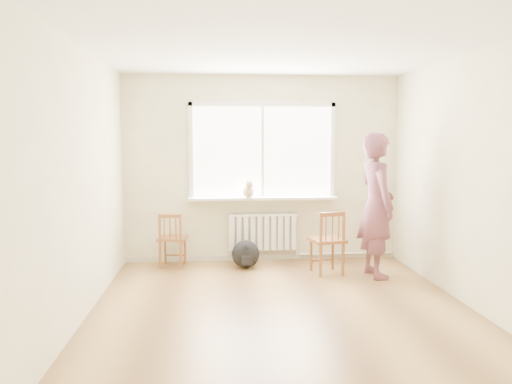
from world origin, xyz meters
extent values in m
plane|color=#AB7F46|center=(0.00, 0.00, 0.00)|extent=(4.50, 4.50, 0.00)
plane|color=white|center=(0.00, 0.00, 2.70)|extent=(4.50, 4.50, 0.00)
cube|color=beige|center=(0.00, 2.25, 1.35)|extent=(4.00, 0.01, 2.70)
cube|color=white|center=(0.00, 2.23, 1.60)|extent=(2.00, 0.02, 1.30)
cube|color=white|center=(0.00, 2.21, 2.28)|extent=(2.12, 0.05, 0.06)
cube|color=white|center=(-1.03, 2.21, 1.60)|extent=(0.06, 0.05, 1.42)
cube|color=white|center=(1.03, 2.21, 1.60)|extent=(0.06, 0.05, 1.42)
cube|color=white|center=(0.00, 2.21, 1.60)|extent=(0.04, 0.05, 1.30)
cube|color=white|center=(0.00, 2.14, 0.93)|extent=(2.15, 0.22, 0.04)
cube|color=white|center=(0.00, 2.20, 0.43)|extent=(1.00, 0.02, 0.55)
cube|color=white|center=(0.00, 2.15, 0.43)|extent=(1.00, 0.10, 0.51)
cube|color=white|center=(0.00, 2.15, 0.69)|extent=(1.00, 0.12, 0.03)
cylinder|color=silver|center=(1.25, 2.19, 0.08)|extent=(1.40, 0.04, 0.04)
cube|color=beige|center=(0.00, 2.23, 0.04)|extent=(4.00, 0.03, 0.08)
cube|color=brown|center=(-1.29, 1.95, 0.40)|extent=(0.43, 0.41, 0.04)
cylinder|color=brown|center=(-1.13, 2.07, 0.20)|extent=(0.03, 0.03, 0.40)
cylinder|color=brown|center=(-1.41, 2.11, 0.20)|extent=(0.03, 0.03, 0.40)
cylinder|color=brown|center=(-1.17, 1.78, 0.20)|extent=(0.03, 0.03, 0.40)
cylinder|color=brown|center=(-1.45, 1.83, 0.20)|extent=(0.03, 0.03, 0.40)
cylinder|color=brown|center=(-1.17, 1.78, 0.38)|extent=(0.04, 0.04, 0.76)
cylinder|color=brown|center=(-1.45, 1.83, 0.38)|extent=(0.04, 0.04, 0.76)
cube|color=brown|center=(-1.31, 1.81, 0.74)|extent=(0.31, 0.08, 0.05)
cylinder|color=brown|center=(-1.23, 1.79, 0.58)|extent=(0.02, 0.02, 0.31)
cylinder|color=brown|center=(-1.31, 1.81, 0.58)|extent=(0.02, 0.02, 0.31)
cylinder|color=brown|center=(-1.39, 1.82, 0.58)|extent=(0.02, 0.02, 0.31)
cube|color=brown|center=(0.79, 1.42, 0.45)|extent=(0.49, 0.47, 0.04)
cylinder|color=brown|center=(0.91, 1.61, 0.22)|extent=(0.04, 0.04, 0.45)
cylinder|color=brown|center=(0.60, 1.54, 0.22)|extent=(0.04, 0.04, 0.45)
cylinder|color=brown|center=(0.97, 1.29, 0.22)|extent=(0.04, 0.04, 0.45)
cylinder|color=brown|center=(0.66, 1.23, 0.22)|extent=(0.04, 0.04, 0.45)
cylinder|color=brown|center=(0.97, 1.29, 0.42)|extent=(0.04, 0.04, 0.85)
cylinder|color=brown|center=(0.66, 1.23, 0.42)|extent=(0.04, 0.04, 0.85)
cube|color=brown|center=(0.82, 1.26, 0.82)|extent=(0.34, 0.10, 0.05)
cylinder|color=brown|center=(0.91, 1.28, 0.64)|extent=(0.02, 0.02, 0.34)
cylinder|color=brown|center=(0.82, 1.26, 0.64)|extent=(0.02, 0.02, 0.34)
cylinder|color=brown|center=(0.73, 1.24, 0.64)|extent=(0.02, 0.02, 0.34)
imported|color=#C14047|center=(1.39, 1.23, 0.93)|extent=(0.52, 0.72, 1.87)
ellipsoid|color=beige|center=(-0.22, 2.07, 1.05)|extent=(0.20, 0.28, 0.20)
sphere|color=beige|center=(-0.21, 1.94, 1.15)|extent=(0.11, 0.11, 0.11)
cone|color=beige|center=(-0.24, 1.94, 1.21)|extent=(0.04, 0.04, 0.05)
cone|color=beige|center=(-0.18, 1.94, 1.21)|extent=(0.04, 0.04, 0.05)
cylinder|color=beige|center=(-0.23, 2.21, 0.99)|extent=(0.03, 0.18, 0.02)
cylinder|color=beige|center=(-0.24, 1.97, 1.00)|extent=(0.02, 0.02, 0.10)
cylinder|color=beige|center=(-0.18, 1.97, 1.00)|extent=(0.02, 0.02, 0.10)
ellipsoid|color=black|center=(-0.27, 1.79, 0.19)|extent=(0.45, 0.37, 0.39)
camera|label=1|loc=(-0.70, -4.99, 1.78)|focal=35.00mm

